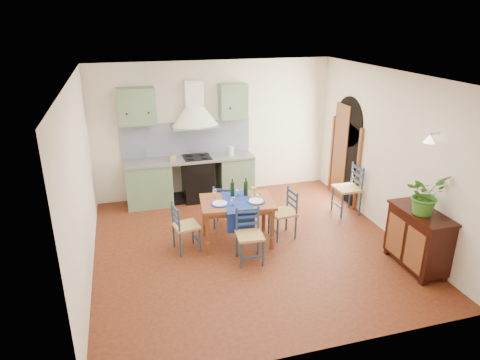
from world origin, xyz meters
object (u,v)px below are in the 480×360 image
object	(u,v)px
dining_table	(237,206)
chair_near	(249,235)
potted_plant	(425,194)
sideboard	(418,237)

from	to	relation	value
dining_table	chair_near	world-z (taller)	dining_table
chair_near	potted_plant	distance (m)	2.63
dining_table	chair_near	bearing A→B (deg)	-88.37
sideboard	potted_plant	xyz separation A→B (m)	(-0.05, -0.06, 0.73)
sideboard	potted_plant	world-z (taller)	potted_plant
chair_near	sideboard	world-z (taller)	sideboard
dining_table	potted_plant	world-z (taller)	potted_plant
dining_table	potted_plant	distance (m)	2.87
dining_table	chair_near	xyz separation A→B (m)	(0.02, -0.62, -0.23)
chair_near	potted_plant	size ratio (longest dim) A/B	1.43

